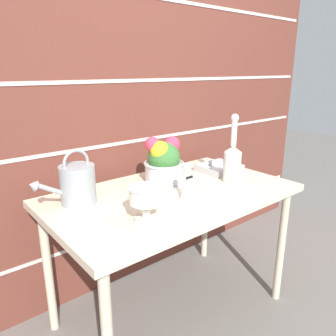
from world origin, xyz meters
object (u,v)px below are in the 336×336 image
object	(u,v)px
glass_decanter	(232,160)
wire_tray	(219,169)
watering_can	(77,184)
figurine_vase	(187,185)
flower_planter	(164,161)
crystal_pedestal_bowl	(146,197)

from	to	relation	value
glass_decanter	wire_tray	world-z (taller)	glass_decanter
wire_tray	watering_can	bearing A→B (deg)	175.24
watering_can	figurine_vase	size ratio (longest dim) A/B	1.70
flower_planter	wire_tray	world-z (taller)	flower_planter
glass_decanter	flower_planter	bearing A→B (deg)	142.08
glass_decanter	figurine_vase	bearing A→B (deg)	-174.33
flower_planter	crystal_pedestal_bowl	bearing A→B (deg)	-137.23
watering_can	crystal_pedestal_bowl	xyz separation A→B (m)	(0.14, -0.35, 0.00)
wire_tray	glass_decanter	bearing A→B (deg)	-118.00
crystal_pedestal_bowl	flower_planter	world-z (taller)	flower_planter
crystal_pedestal_bowl	glass_decanter	xyz separation A→B (m)	(0.66, 0.10, 0.02)
crystal_pedestal_bowl	flower_planter	distance (m)	0.49
figurine_vase	crystal_pedestal_bowl	bearing A→B (deg)	-168.12
crystal_pedestal_bowl	wire_tray	size ratio (longest dim) A/B	0.61
watering_can	crystal_pedestal_bowl	distance (m)	0.38
figurine_vase	watering_can	bearing A→B (deg)	145.77
watering_can	flower_planter	xyz separation A→B (m)	(0.50, -0.02, 0.02)
crystal_pedestal_bowl	glass_decanter	distance (m)	0.66
watering_can	wire_tray	xyz separation A→B (m)	(0.89, -0.07, -0.09)
watering_can	glass_decanter	world-z (taller)	glass_decanter
watering_can	flower_planter	size ratio (longest dim) A/B	1.19
flower_planter	glass_decanter	distance (m)	0.38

